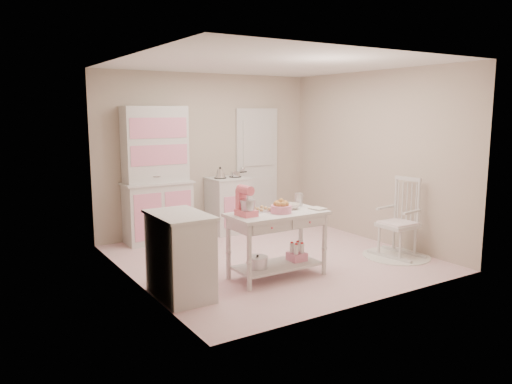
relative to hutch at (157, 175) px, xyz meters
The scene contains 14 objects.
room_shell 2.02m from the hutch, 59.46° to the right, with size 3.84×3.84×2.62m.
door 1.94m from the hutch, ahead, with size 0.82×0.05×2.04m, color silver.
hutch is the anchor object (origin of this frame).
stove 1.33m from the hutch, ahead, with size 0.62×0.57×0.92m, color silver.
base_cabinet 2.49m from the hutch, 105.59° to the right, with size 0.54×0.84×0.92m, color silver.
lace_rug 3.70m from the hutch, 45.29° to the right, with size 0.92×0.92×0.01m, color white.
rocking_chair 3.59m from the hutch, 45.29° to the right, with size 0.48×0.72×1.10m, color silver.
work_table 2.51m from the hutch, 75.58° to the right, with size 1.20×0.60×0.80m, color silver.
stand_mixer 2.34m from the hutch, 85.48° to the right, with size 0.20×0.28×0.34m, color #F16577.
cookie_tray 2.23m from the hutch, 78.17° to the right, with size 0.34×0.24×0.02m, color silver.
bread_basket 2.49m from the hutch, 75.42° to the right, with size 0.25×0.25×0.09m, color pink.
mixing_bowl 2.44m from the hutch, 69.16° to the right, with size 0.22×0.22×0.07m, color silver.
metal_pitcher 2.43m from the hutch, 64.51° to the right, with size 0.10×0.10×0.17m, color silver.
recipe_book 2.70m from the hutch, 66.89° to the right, with size 0.15×0.20×0.02m, color silver.
Camera 1 is at (-3.70, -5.50, 2.00)m, focal length 35.00 mm.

